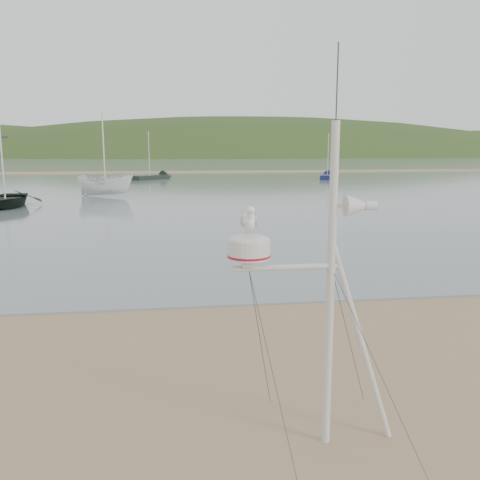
{
  "coord_description": "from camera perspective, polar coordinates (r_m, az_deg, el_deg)",
  "views": [
    {
      "loc": [
        1.47,
        -7.36,
        3.67
      ],
      "look_at": [
        2.63,
        1.0,
        2.14
      ],
      "focal_mm": 38.0,
      "sensor_mm": 36.0,
      "label": 1
    }
  ],
  "objects": [
    {
      "name": "boat_white",
      "position": [
        39.78,
        -14.98,
        8.0
      ],
      "size": [
        2.2,
        2.17,
        4.53
      ],
      "primitive_type": "imported",
      "rotation": [
        0.0,
        0.0,
        1.25
      ],
      "color": "white",
      "rests_on": "water"
    },
    {
      "name": "far_cottages",
      "position": [
        203.37,
        -7.6,
        10.32
      ],
      "size": [
        294.4,
        6.3,
        8.0
      ],
      "color": "silver",
      "rests_on": "ground"
    },
    {
      "name": "sailboat_blue_far",
      "position": [
        62.73,
        9.87,
        7.09
      ],
      "size": [
        3.4,
        5.83,
        5.73
      ],
      "color": "#131C44",
      "rests_on": "ground"
    },
    {
      "name": "mast_rig",
      "position": [
        6.43,
        9.5,
        -12.76
      ],
      "size": [
        2.14,
        2.29,
        4.83
      ],
      "color": "silver",
      "rests_on": "ground"
    },
    {
      "name": "hill_ridge",
      "position": [
        244.08,
        -3.88,
        4.8
      ],
      "size": [
        620.0,
        180.0,
        80.0
      ],
      "color": "#263C18",
      "rests_on": "ground"
    },
    {
      "name": "sandbar",
      "position": [
        77.46,
        -9.06,
        7.53
      ],
      "size": [
        560.0,
        7.0,
        0.07
      ],
      "primitive_type": "cube",
      "color": "#8F7252",
      "rests_on": "water"
    },
    {
      "name": "water",
      "position": [
        139.42,
        -8.61,
        8.7
      ],
      "size": [
        560.0,
        256.0,
        0.04
      ],
      "primitive_type": "cube",
      "color": "slate",
      "rests_on": "ground"
    },
    {
      "name": "boat_dark",
      "position": [
        34.58,
        -25.11,
        7.55
      ],
      "size": [
        3.65,
        1.14,
        5.09
      ],
      "primitive_type": "imported",
      "rotation": [
        0.0,
        0.0,
        0.02
      ],
      "color": "black",
      "rests_on": "water"
    },
    {
      "name": "sailboat_dark_mid",
      "position": [
        61.16,
        -9.11,
        7.03
      ],
      "size": [
        5.2,
        5.23,
        5.93
      ],
      "color": "black",
      "rests_on": "ground"
    },
    {
      "name": "ground",
      "position": [
        8.36,
        -17.9,
        -16.28
      ],
      "size": [
        560.0,
        560.0,
        0.0
      ],
      "primitive_type": "plane",
      "color": "#8F7252",
      "rests_on": "ground"
    }
  ]
}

